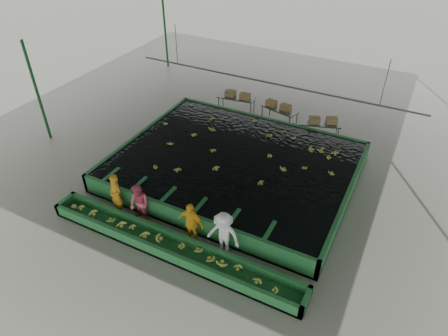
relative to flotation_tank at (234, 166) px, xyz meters
The scene contains 21 objects.
ground 1.57m from the flotation_tank, 90.00° to the right, with size 80.00×80.00×0.00m, color gray.
shed_roof 4.79m from the flotation_tank, 90.00° to the right, with size 20.00×22.00×0.04m, color slate.
shed_posts 2.54m from the flotation_tank, 90.00° to the right, with size 20.00×22.00×5.00m, color #194E20, non-canonical shape.
flotation_tank is the anchor object (origin of this frame).
tank_water 0.40m from the flotation_tank, 90.00° to the right, with size 9.70×7.70×0.00m, color black.
sorting_trough 5.10m from the flotation_tank, 90.00° to the right, with size 10.00×1.00×0.50m, color #216730, non-canonical shape.
cableway_rail 4.33m from the flotation_tank, 90.00° to the left, with size 0.08×0.08×14.00m, color #59605B.
rail_hanger_left 7.06m from the flotation_tank, 145.01° to the left, with size 0.04×0.04×2.00m, color #59605B.
rail_hanger_right 7.06m from the flotation_tank, 34.99° to the left, with size 0.04×0.04×2.00m, color #59605B.
worker_a 5.24m from the flotation_tank, 124.54° to the right, with size 0.64×0.42×1.76m, color #C48818.
worker_b 4.70m from the flotation_tank, 113.39° to the right, with size 0.82×0.64×1.68m, color #D94D69.
worker_c 4.34m from the flotation_tank, 84.89° to the right, with size 1.02×0.42×1.74m, color yellow.
worker_d 4.64m from the flotation_tank, 68.63° to the right, with size 1.18×0.68×1.82m, color white.
packing_table_left 5.87m from the flotation_tank, 115.10° to the left, with size 2.06×0.82×0.94m, color #59605B, non-canonical shape.
packing_table_mid 5.20m from the flotation_tank, 88.88° to the left, with size 1.96×0.78×0.89m, color #59605B, non-canonical shape.
packing_table_right 5.25m from the flotation_tank, 62.77° to the left, with size 2.05×0.82×0.93m, color #59605B, non-canonical shape.
box_stack_left 5.82m from the flotation_tank, 114.50° to the left, with size 1.42×0.39×0.31m, color olive, non-canonical shape.
box_stack_mid 5.26m from the flotation_tank, 90.05° to the left, with size 1.39×0.38×0.30m, color olive, non-canonical shape.
box_stack_right 5.33m from the flotation_tank, 61.30° to the left, with size 1.38×0.38×0.30m, color olive, non-canonical shape.
floating_bananas 0.89m from the flotation_tank, 90.00° to the left, with size 8.17×5.57×0.11m, color #9AAD3E, non-canonical shape.
trough_bananas 5.10m from the flotation_tank, 90.00° to the right, with size 9.47×0.63×0.13m, color #9AAD3E, non-canonical shape.
Camera 1 is at (6.12, -11.32, 10.74)m, focal length 32.00 mm.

